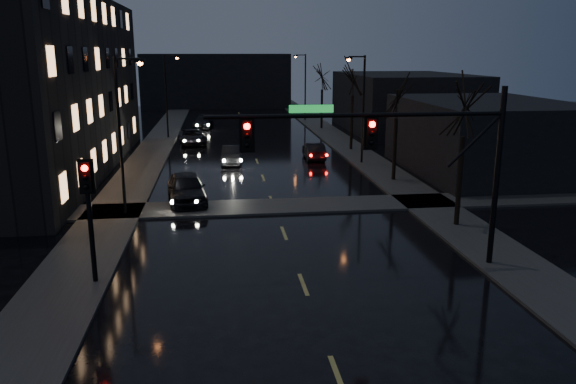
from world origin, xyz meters
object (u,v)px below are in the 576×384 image
object	(u,v)px
oncoming_car_a	(186,188)
oncoming_car_d	(203,122)
lead_car	(314,151)
oncoming_car_b	(232,155)
oncoming_car_c	(193,137)

from	to	relation	value
oncoming_car_a	oncoming_car_d	distance (m)	32.03
lead_car	oncoming_car_b	bearing A→B (deg)	10.63
oncoming_car_b	oncoming_car_d	size ratio (longest dim) A/B	0.86
oncoming_car_b	oncoming_car_d	distance (m)	21.02
oncoming_car_d	lead_car	world-z (taller)	oncoming_car_d
oncoming_car_b	lead_car	xyz separation A→B (m)	(6.49, 1.04, -0.00)
oncoming_car_c	lead_car	xyz separation A→B (m)	(9.80, -8.73, -0.02)
oncoming_car_c	lead_car	size ratio (longest dim) A/B	1.22
oncoming_car_a	oncoming_car_c	bearing A→B (deg)	84.25
lead_car	oncoming_car_c	bearing A→B (deg)	-40.15
oncoming_car_c	oncoming_car_d	world-z (taller)	oncoming_car_c
oncoming_car_a	oncoming_car_d	xyz separation A→B (m)	(0.21, 32.03, -0.16)
oncoming_car_c	lead_car	bearing A→B (deg)	-48.29
oncoming_car_d	oncoming_car_b	bearing A→B (deg)	-75.89
oncoming_car_a	oncoming_car_c	world-z (taller)	oncoming_car_a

